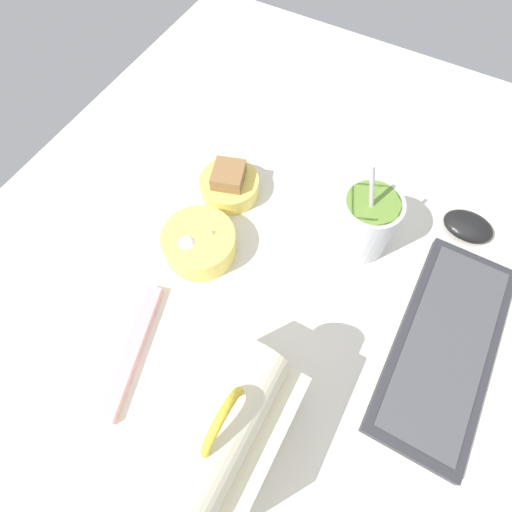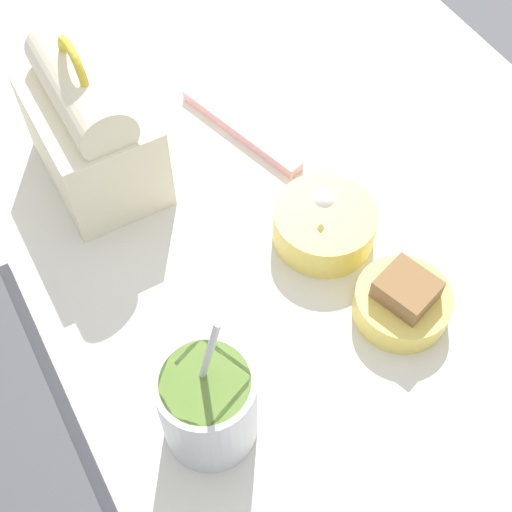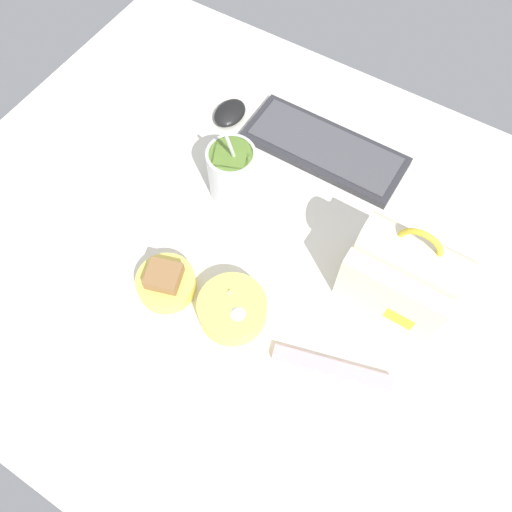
{
  "view_description": "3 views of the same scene",
  "coord_description": "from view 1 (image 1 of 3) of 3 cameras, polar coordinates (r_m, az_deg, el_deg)",
  "views": [
    {
      "loc": [
        25.71,
        11.11,
        64.02
      ],
      "look_at": [
        -0.58,
        -3.34,
        7.0
      ],
      "focal_mm": 28.0,
      "sensor_mm": 36.0,
      "label": 1
    },
    {
      "loc": [
        -39.68,
        18.67,
        74.52
      ],
      "look_at": [
        -0.58,
        -3.34,
        7.0
      ],
      "focal_mm": 50.0,
      "sensor_mm": 36.0,
      "label": 2
    },
    {
      "loc": [
        21.57,
        -39.17,
        89.05
      ],
      "look_at": [
        -0.58,
        -3.34,
        7.0
      ],
      "focal_mm": 35.0,
      "sensor_mm": 36.0,
      "label": 3
    }
  ],
  "objects": [
    {
      "name": "keyboard",
      "position": [
        0.7,
        25.35,
        -11.43
      ],
      "size": [
        35.34,
        13.96,
        2.1
      ],
      "color": "#2D2D33",
      "rests_on": "desk_surface"
    },
    {
      "name": "soup_cup",
      "position": [
        0.69,
        15.33,
        4.68
      ],
      "size": [
        9.76,
        9.76,
        19.93
      ],
      "color": "silver",
      "rests_on": "desk_surface"
    },
    {
      "name": "desk_surface",
      "position": [
        0.69,
        2.21,
        -3.88
      ],
      "size": [
        140.0,
        110.0,
        2.0
      ],
      "color": "silver",
      "rests_on": "ground"
    },
    {
      "name": "bento_bowl_sandwich",
      "position": [
        0.76,
        -3.84,
        10.19
      ],
      "size": [
        11.04,
        11.04,
        6.45
      ],
      "color": "#EFD65B",
      "rests_on": "desk_surface"
    },
    {
      "name": "computer_mouse",
      "position": [
        0.81,
        28.04,
        3.78
      ],
      "size": [
        6.42,
        8.75,
        2.88
      ],
      "color": "black",
      "rests_on": "desk_surface"
    },
    {
      "name": "lunch_bag",
      "position": [
        0.54,
        -3.94,
        -23.43
      ],
      "size": [
        18.98,
        12.89,
        21.7
      ],
      "color": "#EFE5C1",
      "rests_on": "desk_surface"
    },
    {
      "name": "bento_bowl_snacks",
      "position": [
        0.69,
        -8.04,
        1.86
      ],
      "size": [
        12.55,
        12.55,
        5.87
      ],
      "color": "#EFD65B",
      "rests_on": "desk_surface"
    },
    {
      "name": "chopstick_case",
      "position": [
        0.66,
        -17.19,
        -12.74
      ],
      "size": [
        21.02,
        8.11,
        1.6
      ],
      "color": "pink",
      "rests_on": "desk_surface"
    }
  ]
}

